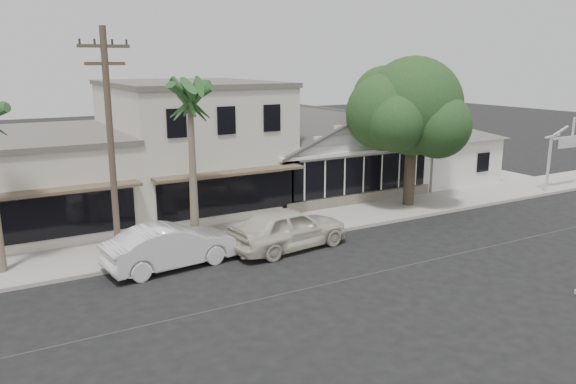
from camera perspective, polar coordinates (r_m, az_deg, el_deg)
ground at (r=22.03m, az=10.36°, el=-7.76°), size 140.00×140.00×0.00m
sidewalk_north at (r=24.30m, az=-15.27°, el=-5.83°), size 90.00×3.50×0.15m
corner_shop at (r=34.01m, az=3.56°, el=4.39°), size 10.40×8.60×5.10m
side_cottage at (r=38.53m, az=14.63°, el=3.34°), size 6.00×6.00×3.00m
arch_sign at (r=38.37m, az=26.91°, el=4.81°), size 4.12×0.12×3.95m
row_building_near at (r=31.28m, az=-9.89°, el=4.62°), size 8.00×10.00×6.50m
row_building_midnear at (r=29.73m, az=-26.31°, el=0.75°), size 10.00×10.00×4.20m
utility_pole at (r=21.52m, az=-17.55°, el=4.54°), size 1.80×0.24×9.00m
car_0 at (r=23.74m, az=0.01°, el=-3.68°), size 5.57×2.81×1.82m
car_1 at (r=22.14m, az=-11.80°, el=-5.39°), size 5.30×2.36×1.69m
shade_tree at (r=30.67m, az=12.19°, el=8.25°), size 7.28×6.58×8.08m
palm_east at (r=22.97m, az=-9.95°, el=9.53°), size 3.19×3.19×7.56m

